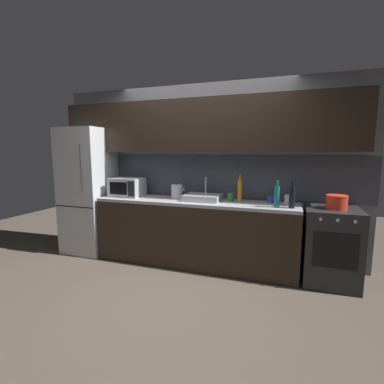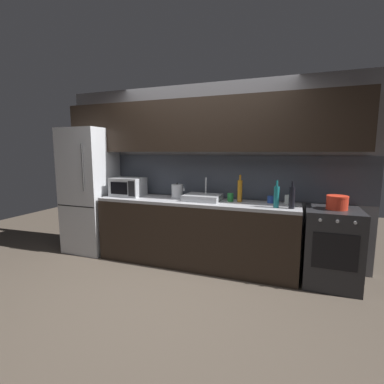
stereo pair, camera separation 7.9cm
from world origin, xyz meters
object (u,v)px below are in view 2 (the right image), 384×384
object	(u,v)px
wine_bottle_amber	(240,191)
mug_blue	(271,199)
mug_clear	(288,199)
mug_green	(230,197)
refrigerator	(90,191)
cooking_pot	(337,202)
microwave	(128,187)
kettle	(177,191)
wine_bottle_dark	(292,197)
oven_range	(331,247)
wine_bottle_teal	(276,196)

from	to	relation	value
wine_bottle_amber	mug_blue	xyz separation A→B (m)	(0.39, 0.05, -0.10)
mug_clear	mug_green	distance (m)	0.73
wine_bottle_amber	mug_green	xyz separation A→B (m)	(-0.12, -0.02, -0.09)
refrigerator	cooking_pot	world-z (taller)	refrigerator
refrigerator	mug_blue	size ratio (longest dim) A/B	21.38
refrigerator	microwave	distance (m)	0.69
wine_bottle_amber	mug_green	size ratio (longest dim) A/B	3.30
mug_green	mug_blue	bearing A→B (deg)	7.99
kettle	mug_blue	bearing A→B (deg)	3.56
kettle	wine_bottle_dark	xyz separation A→B (m)	(1.53, -0.21, 0.03)
oven_range	cooking_pot	distance (m)	0.53
wine_bottle_teal	mug_clear	xyz separation A→B (m)	(0.13, 0.31, -0.08)
oven_range	microwave	xyz separation A→B (m)	(-2.75, 0.02, 0.58)
oven_range	mug_clear	bearing A→B (deg)	161.03
wine_bottle_teal	cooking_pot	xyz separation A→B (m)	(0.66, 0.14, -0.05)
refrigerator	microwave	xyz separation A→B (m)	(0.68, 0.02, 0.09)
refrigerator	mug_clear	distance (m)	2.94
oven_range	wine_bottle_dark	xyz separation A→B (m)	(-0.46, -0.13, 0.58)
oven_range	mug_blue	distance (m)	0.88
wine_bottle_dark	cooking_pot	distance (m)	0.51
wine_bottle_dark	mug_blue	world-z (taller)	wine_bottle_dark
kettle	wine_bottle_dark	size ratio (longest dim) A/B	0.69
mug_blue	cooking_pot	distance (m)	0.76
microwave	wine_bottle_dark	size ratio (longest dim) A/B	1.44
mug_green	cooking_pot	bearing A→B (deg)	-3.97
kettle	cooking_pot	world-z (taller)	kettle
mug_blue	mug_green	distance (m)	0.52
microwave	wine_bottle_amber	size ratio (longest dim) A/B	1.30
mug_green	wine_bottle_dark	bearing A→B (deg)	-15.90
refrigerator	microwave	size ratio (longest dim) A/B	4.13
kettle	mug_blue	xyz separation A→B (m)	(1.27, 0.08, -0.05)
oven_range	microwave	world-z (taller)	microwave
microwave	mug_clear	distance (m)	2.26
wine_bottle_teal	wine_bottle_amber	distance (m)	0.53
mug_clear	wine_bottle_amber	bearing A→B (deg)	-173.70
wine_bottle_amber	wine_bottle_teal	bearing A→B (deg)	-26.97
oven_range	mug_clear	xyz separation A→B (m)	(-0.50, 0.17, 0.50)
wine_bottle_amber	mug_green	world-z (taller)	wine_bottle_amber
wine_bottle_dark	wine_bottle_amber	xyz separation A→B (m)	(-0.65, 0.24, 0.02)
kettle	mug_blue	size ratio (longest dim) A/B	2.49
mug_clear	cooking_pot	world-z (taller)	cooking_pot
mug_clear	wine_bottle_dark	bearing A→B (deg)	-81.99
kettle	wine_bottle_teal	size ratio (longest dim) A/B	0.68
microwave	oven_range	bearing A→B (deg)	-0.41
kettle	wine_bottle_amber	xyz separation A→B (m)	(0.88, 0.03, 0.05)
kettle	cooking_pot	xyz separation A→B (m)	(2.01, -0.08, -0.02)
oven_range	wine_bottle_amber	world-z (taller)	wine_bottle_amber
microwave	cooking_pot	world-z (taller)	microwave
oven_range	kettle	bearing A→B (deg)	177.67
kettle	mug_green	distance (m)	0.76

